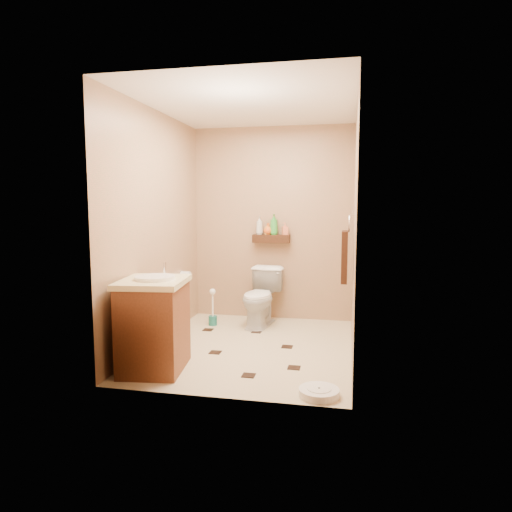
# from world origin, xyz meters

# --- Properties ---
(ground) EXTENTS (2.50, 2.50, 0.00)m
(ground) POSITION_xyz_m (0.00, 0.00, 0.00)
(ground) COLOR beige
(ground) RESTS_ON ground
(wall_back) EXTENTS (2.00, 0.04, 2.40)m
(wall_back) POSITION_xyz_m (0.00, 1.25, 1.20)
(wall_back) COLOR #9D7D59
(wall_back) RESTS_ON ground
(wall_front) EXTENTS (2.00, 0.04, 2.40)m
(wall_front) POSITION_xyz_m (0.00, -1.25, 1.20)
(wall_front) COLOR #9D7D59
(wall_front) RESTS_ON ground
(wall_left) EXTENTS (0.04, 2.50, 2.40)m
(wall_left) POSITION_xyz_m (-1.00, 0.00, 1.20)
(wall_left) COLOR #9D7D59
(wall_left) RESTS_ON ground
(wall_right) EXTENTS (0.04, 2.50, 2.40)m
(wall_right) POSITION_xyz_m (1.00, 0.00, 1.20)
(wall_right) COLOR #9D7D59
(wall_right) RESTS_ON ground
(ceiling) EXTENTS (2.00, 2.50, 0.02)m
(ceiling) POSITION_xyz_m (0.00, 0.00, 2.40)
(ceiling) COLOR white
(ceiling) RESTS_ON wall_back
(wall_shelf) EXTENTS (0.46, 0.14, 0.10)m
(wall_shelf) POSITION_xyz_m (0.00, 1.17, 1.02)
(wall_shelf) COLOR #3E2211
(wall_shelf) RESTS_ON wall_back
(floor_accents) EXTENTS (1.23, 1.43, 0.01)m
(floor_accents) POSITION_xyz_m (0.00, -0.07, 0.00)
(floor_accents) COLOR black
(floor_accents) RESTS_ON ground
(toilet) EXTENTS (0.47, 0.72, 0.69)m
(toilet) POSITION_xyz_m (-0.06, 0.83, 0.34)
(toilet) COLOR white
(toilet) RESTS_ON ground
(vanity) EXTENTS (0.62, 0.72, 0.93)m
(vanity) POSITION_xyz_m (-0.70, -0.79, 0.41)
(vanity) COLOR brown
(vanity) RESTS_ON ground
(bathroom_scale) EXTENTS (0.33, 0.33, 0.06)m
(bathroom_scale) POSITION_xyz_m (0.75, -1.07, 0.03)
(bathroom_scale) COLOR white
(bathroom_scale) RESTS_ON ground
(toilet_brush) EXTENTS (0.10, 0.10, 0.45)m
(toilet_brush) POSITION_xyz_m (-0.63, 0.73, 0.16)
(toilet_brush) COLOR #1A685F
(toilet_brush) RESTS_ON ground
(towel_ring) EXTENTS (0.12, 0.30, 0.76)m
(towel_ring) POSITION_xyz_m (0.91, 0.25, 0.95)
(towel_ring) COLOR silver
(towel_ring) RESTS_ON wall_right
(toilet_paper) EXTENTS (0.12, 0.11, 0.12)m
(toilet_paper) POSITION_xyz_m (-0.94, 0.65, 0.60)
(toilet_paper) COLOR white
(toilet_paper) RESTS_ON wall_left
(bottle_a) EXTENTS (0.12, 0.12, 0.23)m
(bottle_a) POSITION_xyz_m (-0.15, 1.17, 1.19)
(bottle_a) COLOR beige
(bottle_a) RESTS_ON wall_shelf
(bottle_b) EXTENTS (0.08, 0.08, 0.15)m
(bottle_b) POSITION_xyz_m (-0.05, 1.17, 1.14)
(bottle_b) COLOR orange
(bottle_b) RESTS_ON wall_shelf
(bottle_c) EXTENTS (0.15, 0.15, 0.15)m
(bottle_c) POSITION_xyz_m (-0.04, 1.17, 1.14)
(bottle_c) COLOR #DF5B1A
(bottle_c) RESTS_ON wall_shelf
(bottle_d) EXTENTS (0.11, 0.11, 0.26)m
(bottle_d) POSITION_xyz_m (0.03, 1.17, 1.20)
(bottle_d) COLOR green
(bottle_d) RESTS_ON wall_shelf
(bottle_e) EXTENTS (0.09, 0.09, 0.15)m
(bottle_e) POSITION_xyz_m (0.17, 1.17, 1.15)
(bottle_e) COLOR #EC774E
(bottle_e) RESTS_ON wall_shelf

